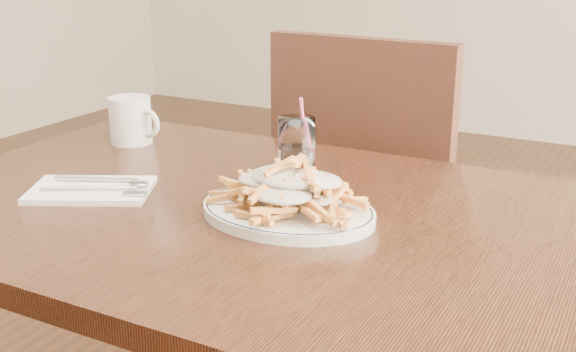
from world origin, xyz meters
The scene contains 8 objects.
table centered at (0.00, 0.00, 0.67)m, with size 1.20×0.80×0.75m.
chair_far centered at (0.01, 0.62, 0.55)m, with size 0.47×0.47×0.97m.
fries_plate centered at (0.10, -0.02, 0.76)m, with size 0.34×0.31×0.02m.
loaded_fries centered at (0.10, -0.02, 0.81)m, with size 0.24×0.20×0.07m.
napkin centered at (-0.26, -0.08, 0.76)m, with size 0.21×0.14×0.01m, color white.
cutlery centered at (-0.26, -0.07, 0.76)m, with size 0.20×0.16×0.01m.
water_glass centered at (0.01, 0.18, 0.80)m, with size 0.07×0.07×0.15m.
coffee_mug centered at (-0.41, 0.21, 0.80)m, with size 0.13×0.09×0.10m.
Camera 1 is at (0.62, -0.97, 1.18)m, focal length 45.00 mm.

